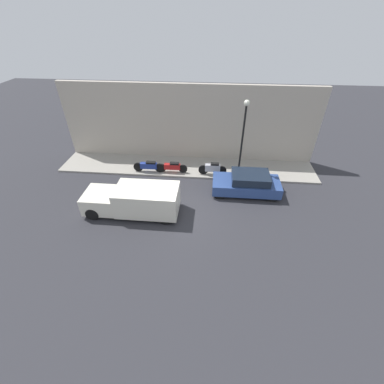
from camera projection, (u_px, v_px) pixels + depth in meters
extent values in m
plane|color=#2D2D33|center=(178.00, 213.00, 14.30)|extent=(60.00, 60.00, 0.00)
cube|color=gray|center=(187.00, 167.00, 18.29)|extent=(2.75, 17.75, 0.12)
cube|color=#B2A899|center=(189.00, 123.00, 17.96)|extent=(0.30, 17.75, 5.35)
cube|color=#2D4784|center=(246.00, 185.00, 15.64)|extent=(1.80, 4.04, 0.65)
cube|color=#192333|center=(250.00, 177.00, 15.28)|extent=(1.59, 2.22, 0.50)
cylinder|color=black|center=(220.00, 194.00, 15.22)|extent=(0.20, 0.68, 0.68)
cylinder|color=black|center=(220.00, 179.00, 16.48)|extent=(0.20, 0.68, 0.68)
cylinder|color=black|center=(273.00, 196.00, 15.00)|extent=(0.20, 0.68, 0.68)
cylinder|color=black|center=(269.00, 182.00, 16.26)|extent=(0.20, 0.68, 0.68)
cube|color=silver|center=(147.00, 200.00, 13.84)|extent=(1.86, 3.35, 1.42)
cube|color=silver|center=(102.00, 200.00, 14.15)|extent=(1.77, 1.80, 0.99)
cube|color=#192333|center=(96.00, 196.00, 14.00)|extent=(1.58, 0.99, 0.40)
cylinder|color=black|center=(93.00, 214.00, 13.72)|extent=(0.22, 0.72, 0.72)
cylinder|color=black|center=(103.00, 196.00, 15.01)|extent=(0.22, 0.72, 0.72)
cylinder|color=black|center=(165.00, 218.00, 13.44)|extent=(0.22, 0.72, 0.72)
cylinder|color=black|center=(170.00, 200.00, 14.73)|extent=(0.22, 0.72, 0.72)
cube|color=navy|center=(149.00, 166.00, 17.39)|extent=(0.30, 1.13, 0.38)
cube|color=black|center=(151.00, 163.00, 17.24)|extent=(0.27, 0.62, 0.12)
cylinder|color=black|center=(138.00, 167.00, 17.53)|extent=(0.10, 0.64, 0.64)
cylinder|color=black|center=(160.00, 168.00, 17.43)|extent=(0.10, 0.64, 0.64)
cube|color=#B7B7BF|center=(213.00, 168.00, 17.08)|extent=(0.30, 1.00, 0.46)
cube|color=black|center=(215.00, 164.00, 16.90)|extent=(0.27, 0.54, 0.12)
cylinder|color=black|center=(203.00, 170.00, 17.24)|extent=(0.10, 0.65, 0.65)
cylinder|color=black|center=(222.00, 171.00, 17.15)|extent=(0.10, 0.65, 0.65)
cube|color=#B21E1E|center=(172.00, 167.00, 17.37)|extent=(0.30, 1.09, 0.36)
cube|color=black|center=(174.00, 164.00, 17.21)|extent=(0.27, 0.60, 0.12)
cylinder|color=black|center=(162.00, 168.00, 17.50)|extent=(0.10, 0.58, 0.58)
cylinder|color=black|center=(183.00, 169.00, 17.40)|extent=(0.10, 0.58, 0.58)
cylinder|color=black|center=(242.00, 143.00, 15.83)|extent=(0.12, 0.12, 4.74)
sphere|color=silver|center=(247.00, 103.00, 14.37)|extent=(0.34, 0.34, 0.34)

